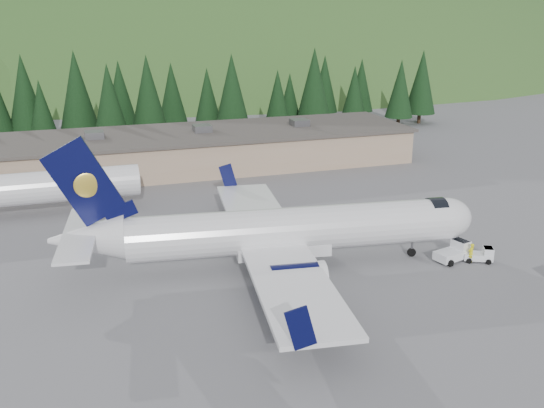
{
  "coord_description": "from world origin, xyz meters",
  "views": [
    {
      "loc": [
        -17.58,
        -47.04,
        22.12
      ],
      "look_at": [
        0.0,
        6.0,
        4.0
      ],
      "focal_mm": 40.0,
      "sensor_mm": 36.0,
      "label": 1
    }
  ],
  "objects_px": {
    "baggage_tug_a": "(454,252)",
    "baggage_tug_b": "(481,255)",
    "second_airliner": "(9,189)",
    "terminal_building": "(168,151)",
    "airliner": "(281,232)",
    "ramp_worker": "(471,253)"
  },
  "relations": [
    {
      "from": "second_airliner",
      "to": "ramp_worker",
      "type": "distance_m",
      "value": 48.44
    },
    {
      "from": "second_airliner",
      "to": "baggage_tug_a",
      "type": "relative_size",
      "value": 7.59
    },
    {
      "from": "airliner",
      "to": "baggage_tug_b",
      "type": "distance_m",
      "value": 18.56
    },
    {
      "from": "baggage_tug_a",
      "to": "baggage_tug_b",
      "type": "xyz_separation_m",
      "value": [
        2.14,
        -1.01,
        -0.18
      ]
    },
    {
      "from": "airliner",
      "to": "baggage_tug_a",
      "type": "relative_size",
      "value": 10.45
    },
    {
      "from": "airliner",
      "to": "ramp_worker",
      "type": "distance_m",
      "value": 17.48
    },
    {
      "from": "terminal_building",
      "to": "ramp_worker",
      "type": "distance_m",
      "value": 47.19
    },
    {
      "from": "terminal_building",
      "to": "ramp_worker",
      "type": "height_order",
      "value": "terminal_building"
    },
    {
      "from": "terminal_building",
      "to": "ramp_worker",
      "type": "xyz_separation_m",
      "value": [
        20.62,
        -42.42,
        -1.7
      ]
    },
    {
      "from": "second_airliner",
      "to": "terminal_building",
      "type": "distance_m",
      "value": 25.55
    },
    {
      "from": "second_airliner",
      "to": "ramp_worker",
      "type": "xyz_separation_m",
      "value": [
        40.53,
        -26.42,
        -2.4
      ]
    },
    {
      "from": "second_airliner",
      "to": "baggage_tug_b",
      "type": "distance_m",
      "value": 49.37
    },
    {
      "from": "terminal_building",
      "to": "airliner",
      "type": "bearing_deg",
      "value": -84.1
    },
    {
      "from": "second_airliner",
      "to": "terminal_building",
      "type": "bearing_deg",
      "value": 38.78
    },
    {
      "from": "airliner",
      "to": "ramp_worker",
      "type": "bearing_deg",
      "value": -8.02
    },
    {
      "from": "airliner",
      "to": "terminal_building",
      "type": "bearing_deg",
      "value": 103.14
    },
    {
      "from": "baggage_tug_b",
      "to": "ramp_worker",
      "type": "distance_m",
      "value": 1.12
    },
    {
      "from": "baggage_tug_b",
      "to": "terminal_building",
      "type": "relative_size",
      "value": 0.04
    },
    {
      "from": "baggage_tug_b",
      "to": "second_airliner",
      "type": "bearing_deg",
      "value": 173.92
    },
    {
      "from": "baggage_tug_a",
      "to": "ramp_worker",
      "type": "bearing_deg",
      "value": -57.4
    },
    {
      "from": "baggage_tug_a",
      "to": "terminal_building",
      "type": "height_order",
      "value": "terminal_building"
    },
    {
      "from": "baggage_tug_a",
      "to": "ramp_worker",
      "type": "height_order",
      "value": "ramp_worker"
    }
  ]
}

